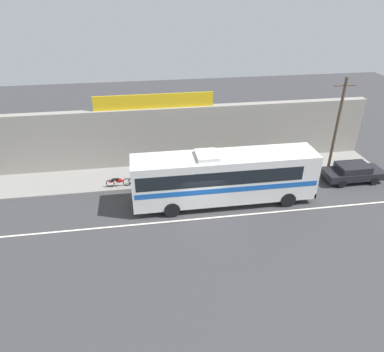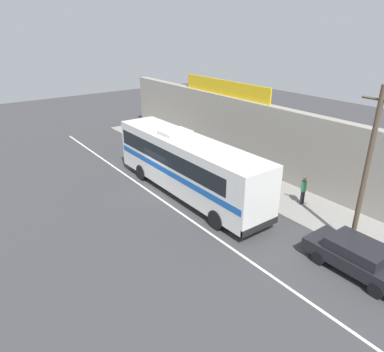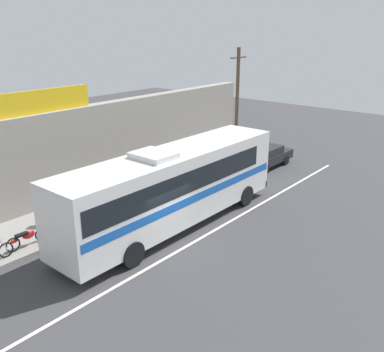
# 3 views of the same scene
# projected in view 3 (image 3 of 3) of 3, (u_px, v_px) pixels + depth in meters

# --- Properties ---
(ground_plane) EXTENTS (70.00, 70.00, 0.00)m
(ground_plane) POSITION_uv_depth(u_px,v_px,m) (164.00, 245.00, 18.08)
(ground_plane) COLOR #3A3A3D
(sidewalk_slab) EXTENTS (30.00, 3.60, 0.14)m
(sidewalk_slab) POSITION_uv_depth(u_px,v_px,m) (88.00, 211.00, 21.21)
(sidewalk_slab) COLOR gray
(sidewalk_slab) RESTS_ON ground_plane
(storefront_facade) EXTENTS (30.00, 0.70, 4.80)m
(storefront_facade) POSITION_uv_depth(u_px,v_px,m) (58.00, 158.00, 21.75)
(storefront_facade) COLOR gray
(storefront_facade) RESTS_ON ground_plane
(storefront_billboard) EXTENTS (9.11, 0.12, 1.10)m
(storefront_billboard) POSITION_uv_depth(u_px,v_px,m) (3.00, 107.00, 19.01)
(storefront_billboard) COLOR gold
(storefront_billboard) RESTS_ON storefront_facade
(road_center_stripe) EXTENTS (30.00, 0.14, 0.01)m
(road_center_stripe) POSITION_uv_depth(u_px,v_px,m) (178.00, 251.00, 17.59)
(road_center_stripe) COLOR silver
(road_center_stripe) RESTS_ON ground_plane
(intercity_bus) EXTENTS (12.22, 2.62, 3.78)m
(intercity_bus) POSITION_uv_depth(u_px,v_px,m) (173.00, 184.00, 19.10)
(intercity_bus) COLOR silver
(intercity_bus) RESTS_ON ground_plane
(parked_car) EXTENTS (4.43, 1.91, 1.37)m
(parked_car) POSITION_uv_depth(u_px,v_px,m) (265.00, 156.00, 27.91)
(parked_car) COLOR black
(parked_car) RESTS_ON ground_plane
(utility_pole) EXTENTS (1.60, 0.22, 7.39)m
(utility_pole) POSITION_uv_depth(u_px,v_px,m) (237.00, 106.00, 26.95)
(utility_pole) COLOR brown
(utility_pole) RESTS_ON sidewalk_slab
(motorcycle_blue) EXTENTS (1.90, 0.56, 0.94)m
(motorcycle_blue) POSITION_uv_depth(u_px,v_px,m) (27.00, 237.00, 17.55)
(motorcycle_blue) COLOR black
(motorcycle_blue) RESTS_ON sidewalk_slab
(pedestrian_far_left) EXTENTS (0.30, 0.48, 1.72)m
(pedestrian_far_left) POSITION_uv_depth(u_px,v_px,m) (52.00, 203.00, 19.44)
(pedestrian_far_left) COLOR brown
(pedestrian_far_left) RESTS_ON sidewalk_slab
(pedestrian_by_curb) EXTENTS (0.30, 0.48, 1.70)m
(pedestrian_by_curb) POSITION_uv_depth(u_px,v_px,m) (178.00, 159.00, 25.91)
(pedestrian_by_curb) COLOR black
(pedestrian_by_curb) RESTS_ON sidewalk_slab
(pedestrian_far_right) EXTENTS (0.30, 0.48, 1.70)m
(pedestrian_far_right) POSITION_uv_depth(u_px,v_px,m) (146.00, 172.00, 23.65)
(pedestrian_far_right) COLOR brown
(pedestrian_far_right) RESTS_ON sidewalk_slab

